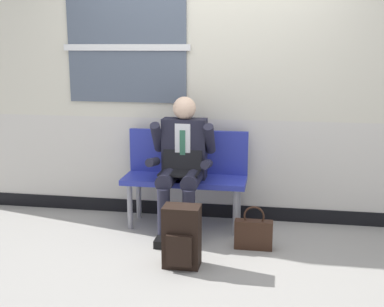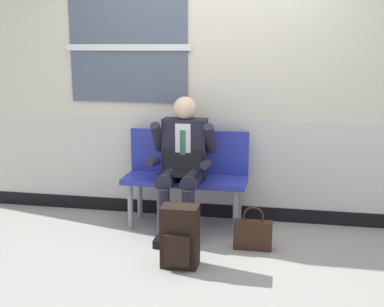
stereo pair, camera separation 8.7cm
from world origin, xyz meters
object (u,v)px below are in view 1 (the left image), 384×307
object	(u,v)px
person_seated	(182,162)
handbag	(254,234)
backpack	(182,237)
bench_with_person	(186,171)

from	to	relation	value
person_seated	handbag	world-z (taller)	person_seated
backpack	person_seated	bearing A→B (deg)	100.50
backpack	handbag	world-z (taller)	backpack
person_seated	backpack	size ratio (longest dim) A/B	2.53
person_seated	handbag	distance (m)	0.90
person_seated	backpack	world-z (taller)	person_seated
bench_with_person	backpack	distance (m)	0.99
person_seated	backpack	bearing A→B (deg)	-79.50
person_seated	backpack	xyz separation A→B (m)	(0.14, -0.74, -0.41)
bench_with_person	backpack	bearing A→B (deg)	-81.68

